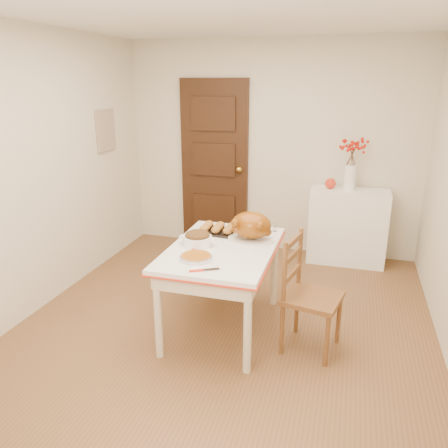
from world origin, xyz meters
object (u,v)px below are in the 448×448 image
(sideboard, at_px, (347,227))
(pumpkin_pie, at_px, (196,256))
(kitchen_table, at_px, (222,288))
(chair_oak, at_px, (313,295))
(turkey_platter, at_px, (251,227))

(sideboard, bearing_deg, pumpkin_pie, -117.33)
(kitchen_table, distance_m, pumpkin_pie, 0.52)
(kitchen_table, bearing_deg, chair_oak, -7.75)
(kitchen_table, relative_size, chair_oak, 1.34)
(sideboard, xyz_separation_m, turkey_platter, (-0.78, -1.59, 0.44))
(turkey_platter, bearing_deg, kitchen_table, -143.39)
(sideboard, height_order, kitchen_table, sideboard)
(sideboard, distance_m, pumpkin_pie, 2.39)
(kitchen_table, height_order, turkey_platter, turkey_platter)
(turkey_platter, bearing_deg, chair_oak, -39.08)
(kitchen_table, relative_size, pumpkin_pie, 5.13)
(turkey_platter, height_order, pumpkin_pie, turkey_platter)
(chair_oak, xyz_separation_m, pumpkin_pie, (-0.87, -0.21, 0.31))
(chair_oak, height_order, turkey_platter, turkey_platter)
(chair_oak, bearing_deg, turkey_platter, 72.84)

